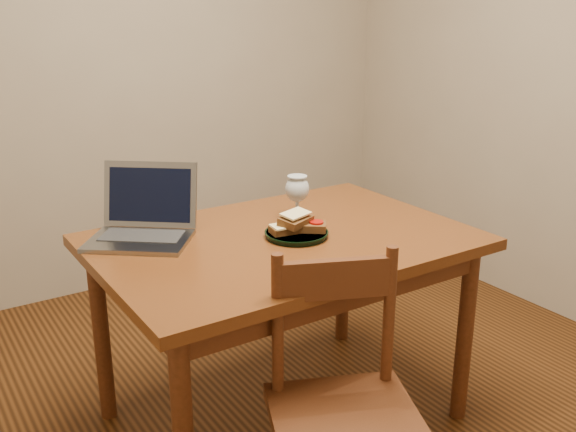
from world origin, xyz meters
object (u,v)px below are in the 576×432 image
laptop (144,218)px  chair (344,398)px  table (283,259)px  milk_glass (297,198)px  plate (297,234)px

laptop → chair: bearing=-36.8°
table → chair: bearing=-106.7°
chair → laptop: (-0.23, 0.87, 0.33)m
table → milk_glass: size_ratio=7.34×
table → milk_glass: (0.15, 0.13, 0.17)m
table → plate: bearing=-32.1°
table → milk_glass: bearing=41.1°
plate → milk_glass: milk_glass is taller
table → plate: plate is taller
plate → milk_glass: (0.10, 0.15, 0.08)m
table → plate: size_ratio=5.73×
chair → milk_glass: bearing=88.9°
table → laptop: size_ratio=2.82×
chair → table: bearing=96.4°
table → laptop: bearing=145.7°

